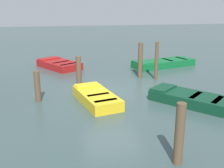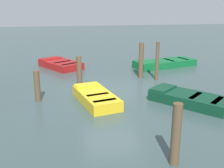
{
  "view_description": "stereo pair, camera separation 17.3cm",
  "coord_description": "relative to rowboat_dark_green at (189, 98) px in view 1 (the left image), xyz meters",
  "views": [
    {
      "loc": [
        -10.88,
        2.24,
        3.65
      ],
      "look_at": [
        0.0,
        0.0,
        0.35
      ],
      "focal_mm": 42.49,
      "sensor_mm": 36.0,
      "label": 1
    },
    {
      "loc": [
        -10.92,
        2.07,
        3.65
      ],
      "look_at": [
        0.0,
        0.0,
        0.35
      ],
      "focal_mm": 42.49,
      "sensor_mm": 36.0,
      "label": 2
    }
  ],
  "objects": [
    {
      "name": "rowboat_dark_green",
      "position": [
        0.0,
        0.0,
        0.0
      ],
      "size": [
        3.08,
        2.87,
        0.46
      ],
      "rotation": [
        0.0,
        0.0,
        0.7
      ],
      "color": "#0C3823",
      "rests_on": "ground_plane"
    },
    {
      "name": "rowboat_red",
      "position": [
        7.27,
        4.85,
        0.0
      ],
      "size": [
        3.19,
        2.78,
        0.46
      ],
      "rotation": [
        0.0,
        0.0,
        0.57
      ],
      "color": "maroon",
      "rests_on": "ground_plane"
    },
    {
      "name": "mooring_piling_near_right",
      "position": [
        1.43,
        5.73,
        0.4
      ],
      "size": [
        0.23,
        0.23,
        1.23
      ],
      "primitive_type": "cylinder",
      "color": "brown",
      "rests_on": "ground_plane"
    },
    {
      "name": "rowboat_green",
      "position": [
        6.33,
        -1.51,
        -0.0
      ],
      "size": [
        2.35,
        4.18,
        0.46
      ],
      "rotation": [
        0.0,
        0.0,
        1.84
      ],
      "color": "#0F602D",
      "rests_on": "ground_plane"
    },
    {
      "name": "mooring_piling_mid_right",
      "position": [
        -3.7,
        2.2,
        0.56
      ],
      "size": [
        0.23,
        0.23,
        1.55
      ],
      "primitive_type": "cylinder",
      "color": "brown",
      "rests_on": "ground_plane"
    },
    {
      "name": "ground_plane",
      "position": [
        2.04,
        2.62,
        -0.22
      ],
      "size": [
        80.0,
        80.0,
        0.0
      ],
      "primitive_type": "plane",
      "color": "#384C4C"
    },
    {
      "name": "rowboat_yellow",
      "position": [
        0.84,
        3.5,
        0.0
      ],
      "size": [
        2.8,
        1.69,
        0.46
      ],
      "rotation": [
        0.0,
        0.0,
        0.23
      ],
      "color": "gold",
      "rests_on": "ground_plane"
    },
    {
      "name": "mooring_piling_far_right",
      "position": [
        3.74,
        3.93,
        0.44
      ],
      "size": [
        0.25,
        0.25,
        1.32
      ],
      "primitive_type": "cylinder",
      "color": "brown",
      "rests_on": "ground_plane"
    },
    {
      "name": "mooring_piling_center",
      "position": [
        3.56,
        0.02,
        0.75
      ],
      "size": [
        0.17,
        0.17,
        1.93
      ],
      "primitive_type": "cylinder",
      "color": "brown",
      "rests_on": "ground_plane"
    },
    {
      "name": "mooring_piling_near_left",
      "position": [
        4.14,
        0.69,
        0.7
      ],
      "size": [
        0.25,
        0.25,
        1.83
      ],
      "primitive_type": "cylinder",
      "color": "brown",
      "rests_on": "ground_plane"
    }
  ]
}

